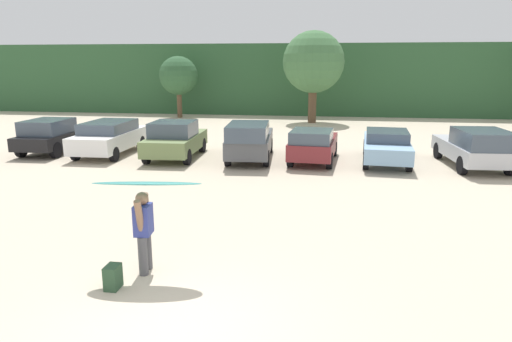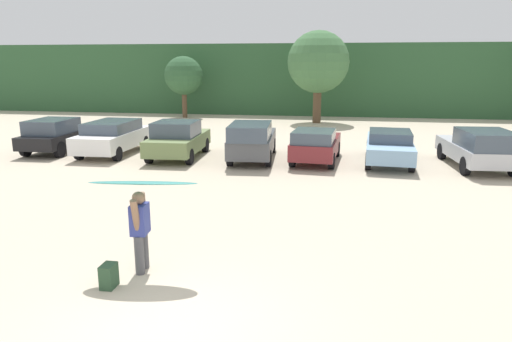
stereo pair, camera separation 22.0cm
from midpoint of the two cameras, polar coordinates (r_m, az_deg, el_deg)
ground_plane at (r=7.71m, az=-10.94°, el=-18.71°), size 120.00×120.00×0.00m
hillside_ridge at (r=41.93m, az=5.27°, el=11.40°), size 108.00×12.00×5.46m
tree_center_left at (r=35.25m, az=-9.73°, el=11.48°), size 2.83×2.83×4.51m
tree_center at (r=31.97m, az=6.90°, el=13.16°), size 4.12×4.12×6.14m
parked_car_black at (r=23.24m, az=-24.03°, el=4.10°), size 1.91×4.30×1.55m
parked_car_white at (r=21.82m, az=-17.92°, el=4.05°), size 1.95×4.46×1.49m
parked_car_olive_green at (r=20.27m, az=-10.26°, el=3.85°), size 2.04×4.21×1.61m
parked_car_dark_gray at (r=19.43m, az=-1.11°, el=3.84°), size 2.01×4.67×1.66m
parked_car_maroon at (r=19.22m, az=6.75°, el=3.29°), size 2.04×4.05×1.43m
parked_car_sky_blue at (r=19.81m, az=15.48°, el=3.10°), size 2.17×4.89×1.34m
parked_car_silver at (r=19.90m, az=25.19°, el=2.69°), size 2.18×4.57×1.59m
person_adult at (r=9.33m, az=-14.36°, el=-6.77°), size 0.34×0.69×1.64m
surfboard_teal at (r=8.96m, az=-14.03°, el=-1.50°), size 2.15×0.84×0.19m
backpack_dropped at (r=9.09m, az=-17.93°, el=-12.35°), size 0.24×0.34×0.45m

